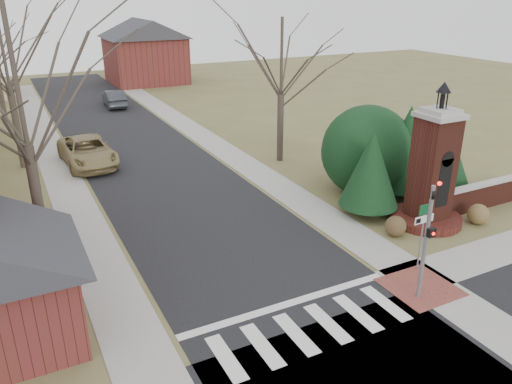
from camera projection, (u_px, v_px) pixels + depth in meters
ground at (326, 343)px, 15.23m from camera, size 120.00×120.00×0.00m
main_street at (138, 151)px, 33.35m from camera, size 8.00×70.00×0.01m
crosswalk_zone at (312, 328)px, 15.89m from camera, size 8.00×2.20×0.02m
stop_bar at (288, 304)px, 17.12m from camera, size 8.00×0.35×0.02m
sidewalk_right_main at (210, 141)px, 35.55m from camera, size 2.00×60.00×0.02m
sidewalk_left at (56, 162)px, 31.14m from camera, size 2.00×60.00×0.02m
curb_apron at (420, 287)px, 18.08m from camera, size 2.40×2.40×0.02m
traffic_signal_pole at (428, 231)px, 16.55m from camera, size 0.28×0.41×4.50m
sign_post at (423, 224)px, 18.50m from camera, size 0.90×0.07×2.75m
brick_gate_monument at (431, 179)px, 22.34m from camera, size 3.20×3.20×6.47m
brick_garden_wall at (494, 192)px, 24.82m from camera, size 7.50×0.50×1.30m
house_distant_right at (145, 50)px, 56.77m from camera, size 8.80×8.80×7.30m
evergreen_near at (371, 169)px, 23.18m from camera, size 2.80×2.80×4.10m
evergreen_mid at (407, 146)px, 25.45m from camera, size 3.40×3.40×4.70m
evergreen_far at (449, 159)px, 25.74m from camera, size 2.40×2.40×3.30m
evergreen_mass at (367, 147)px, 25.96m from camera, size 4.80×4.80×4.80m
bare_tree_0 at (13, 64)px, 16.78m from camera, size 8.05×8.05×11.15m
bare_tree_3 at (282, 51)px, 29.07m from camera, size 7.00×7.00×9.70m
pickup_truck at (87, 151)px, 30.51m from camera, size 3.06×6.12×1.67m
distant_car at (114, 98)px, 45.70m from camera, size 1.89×4.75×1.54m
dry_shrub_left at (396, 226)px, 21.73m from camera, size 0.92×0.92×0.92m
dry_shrub_right at (478, 214)px, 22.84m from camera, size 0.96×0.96×0.96m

